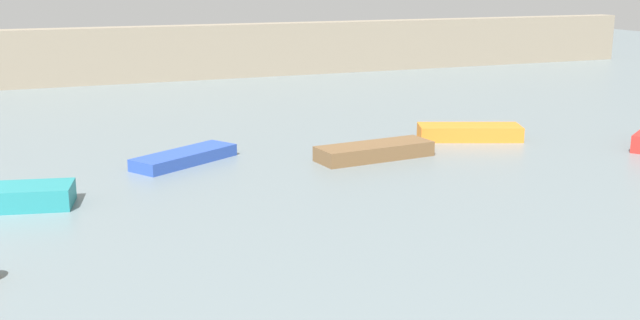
% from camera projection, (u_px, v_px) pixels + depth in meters
% --- Properties ---
extents(rowboat_blue, '(3.43, 2.65, 0.35)m').
position_uv_depth(rowboat_blue, '(185.00, 157.00, 22.93)').
color(rowboat_blue, '#2B4CAD').
rests_on(rowboat_blue, ground_plane).
extents(rowboat_brown, '(3.72, 1.55, 0.45)m').
position_uv_depth(rowboat_brown, '(374.00, 151.00, 23.50)').
color(rowboat_brown, brown).
rests_on(rowboat_brown, ground_plane).
extents(rowboat_orange, '(3.60, 2.38, 0.49)m').
position_uv_depth(rowboat_orange, '(469.00, 132.00, 26.17)').
color(rowboat_orange, orange).
rests_on(rowboat_orange, ground_plane).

